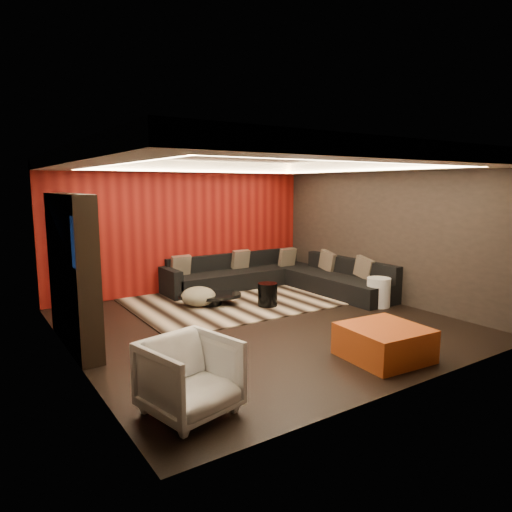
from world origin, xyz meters
TOP-DOWN VIEW (x-y plane):
  - floor at (0.00, 0.00)m, footprint 6.00×6.00m
  - ceiling at (0.00, 0.00)m, footprint 6.00×6.00m
  - wall_back at (0.00, 3.01)m, footprint 6.00×0.02m
  - wall_left at (-3.01, 0.00)m, footprint 0.02×6.00m
  - wall_right at (3.01, 0.00)m, footprint 0.02×6.00m
  - red_feature_wall at (0.00, 2.97)m, footprint 5.98×0.05m
  - soffit_back at (0.00, 2.70)m, footprint 6.00×0.60m
  - soffit_front at (0.00, -2.70)m, footprint 6.00×0.60m
  - soffit_left at (-2.70, 0.00)m, footprint 0.60×4.80m
  - soffit_right at (2.70, 0.00)m, footprint 0.60×4.80m
  - cove_back at (0.00, 2.36)m, footprint 4.80×0.08m
  - cove_front at (0.00, -2.36)m, footprint 4.80×0.08m
  - cove_left at (-2.36, 0.00)m, footprint 0.08×4.80m
  - cove_right at (2.36, 0.00)m, footprint 0.08×4.80m
  - tv_surround at (-2.85, 0.60)m, footprint 0.30×2.00m
  - tv_screen at (-2.69, 0.60)m, footprint 0.04×1.30m
  - tv_shelf at (-2.69, 0.60)m, footprint 0.04×1.60m
  - rug at (0.37, 1.56)m, footprint 4.02×3.03m
  - coffee_table at (-0.17, 1.50)m, footprint 1.62×1.62m
  - drum_stool at (0.71, 0.81)m, footprint 0.49×0.49m
  - striped_pouf at (-0.40, 1.54)m, footprint 0.88×0.88m
  - white_side_table at (2.50, -0.35)m, footprint 0.46×0.46m
  - orange_ottoman at (0.49, -2.22)m, footprint 1.07×1.07m
  - armchair at (-2.33, -2.16)m, footprint 1.01×1.03m
  - sectional_sofa at (1.73, 1.86)m, footprint 3.65×3.50m
  - throw_pillows at (1.80, 1.90)m, footprint 3.32×2.72m

SIDE VIEW (x-z plane):
  - floor at x=0.00m, z-range -0.02..0.00m
  - rug at x=0.37m, z-range 0.00..0.02m
  - coffee_table at x=-0.17m, z-range 0.02..0.23m
  - striped_pouf at x=-0.40m, z-range 0.02..0.39m
  - orange_ottoman at x=0.49m, z-range 0.00..0.44m
  - drum_stool at x=0.71m, z-range 0.02..0.46m
  - sectional_sofa at x=1.73m, z-range -0.11..0.64m
  - white_side_table at x=2.50m, z-range 0.00..0.56m
  - armchair at x=-2.33m, z-range 0.00..0.78m
  - throw_pillows at x=1.80m, z-range 0.37..0.87m
  - tv_shelf at x=-2.69m, z-range 0.68..0.72m
  - tv_surround at x=-2.85m, z-range 0.00..2.20m
  - wall_back at x=0.00m, z-range 0.00..2.80m
  - wall_left at x=-3.01m, z-range 0.00..2.80m
  - wall_right at x=3.01m, z-range 0.00..2.80m
  - red_feature_wall at x=0.00m, z-range 0.01..2.79m
  - tv_screen at x=-2.69m, z-range 1.05..1.85m
  - cove_back at x=0.00m, z-range 2.58..2.62m
  - cove_front at x=0.00m, z-range 2.58..2.62m
  - cove_left at x=-2.36m, z-range 2.58..2.62m
  - cove_right at x=2.36m, z-range 2.58..2.62m
  - soffit_back at x=0.00m, z-range 2.58..2.80m
  - soffit_front at x=0.00m, z-range 2.58..2.80m
  - soffit_left at x=-2.70m, z-range 2.58..2.80m
  - soffit_right at x=2.70m, z-range 2.58..2.80m
  - ceiling at x=0.00m, z-range 2.80..2.82m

